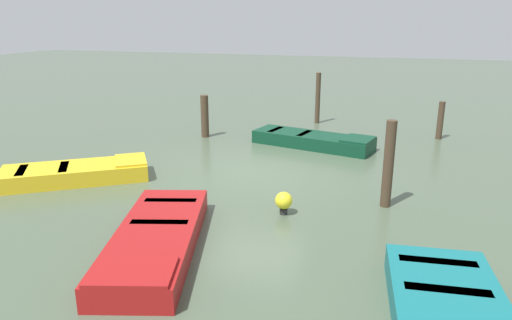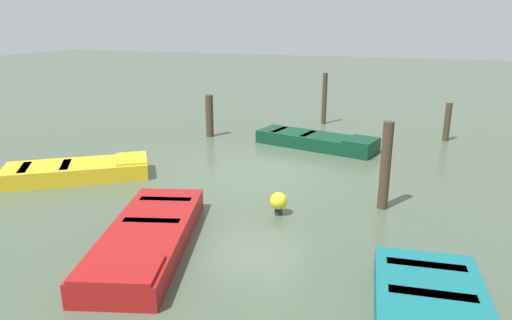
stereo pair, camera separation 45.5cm
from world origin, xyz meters
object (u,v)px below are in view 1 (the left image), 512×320
object	(u,v)px
rowboat_yellow	(77,173)
rowboat_red	(156,239)
mooring_piling_near_left	(440,120)
marker_buoy	(284,201)
mooring_piling_mid_left	(205,116)
mooring_piling_center	(388,164)
rowboat_dark_green	(313,140)
rowboat_teal	(450,312)
mooring_piling_near_right	(318,98)

from	to	relation	value
rowboat_yellow	rowboat_red	xyz separation A→B (m)	(-2.67, -3.69, -0.00)
mooring_piling_near_left	marker_buoy	xyz separation A→B (m)	(-7.71, 3.40, -0.35)
mooring_piling_mid_left	mooring_piling_center	bearing A→B (deg)	-126.25
rowboat_dark_green	rowboat_teal	bearing A→B (deg)	-54.83
marker_buoy	rowboat_red	bearing A→B (deg)	142.14
rowboat_teal	mooring_piling_center	distance (m)	4.19
rowboat_yellow	mooring_piling_near_left	bearing A→B (deg)	5.09
rowboat_teal	marker_buoy	xyz separation A→B (m)	(2.92, 2.98, 0.07)
mooring_piling_near_right	mooring_piling_near_left	world-z (taller)	mooring_piling_near_right
rowboat_dark_green	rowboat_yellow	xyz separation A→B (m)	(-5.00, 4.99, 0.00)
rowboat_teal	rowboat_yellow	bearing A→B (deg)	-118.28
rowboat_dark_green	marker_buoy	distance (m)	5.47
rowboat_yellow	rowboat_red	size ratio (longest dim) A/B	0.87
rowboat_yellow	mooring_piling_mid_left	world-z (taller)	mooring_piling_mid_left
mooring_piling_near_left	mooring_piling_mid_left	size ratio (longest dim) A/B	0.89
rowboat_dark_green	rowboat_red	bearing A→B (deg)	-86.55
rowboat_dark_green	mooring_piling_near_right	size ratio (longest dim) A/B	2.04
mooring_piling_center	rowboat_dark_green	bearing A→B (deg)	28.87
mooring_piling_near_left	mooring_piling_mid_left	world-z (taller)	mooring_piling_mid_left
marker_buoy	mooring_piling_near_right	bearing A→B (deg)	6.08
mooring_piling_center	mooring_piling_mid_left	size ratio (longest dim) A/B	1.32
mooring_piling_center	marker_buoy	distance (m)	2.35
rowboat_yellow	rowboat_teal	bearing A→B (deg)	-56.28
rowboat_teal	mooring_piling_center	size ratio (longest dim) A/B	1.59
rowboat_red	marker_buoy	distance (m)	2.80
mooring_piling_near_left	mooring_piling_center	bearing A→B (deg)	167.91
rowboat_red	mooring_piling_center	xyz separation A→B (m)	(3.30, -3.70, 0.73)
mooring_piling_near_right	mooring_piling_mid_left	bearing A→B (deg)	135.89
rowboat_teal	mooring_piling_center	bearing A→B (deg)	-172.34
mooring_piling_near_right	mooring_piling_mid_left	xyz separation A→B (m)	(-3.34, 3.24, -0.25)
rowboat_teal	mooring_piling_mid_left	bearing A→B (deg)	-146.29
rowboat_yellow	mooring_piling_center	bearing A→B (deg)	-29.50
rowboat_red	rowboat_dark_green	bearing A→B (deg)	153.92
rowboat_dark_green	rowboat_red	world-z (taller)	same
marker_buoy	rowboat_yellow	bearing A→B (deg)	85.17
rowboat_red	rowboat_yellow	bearing A→B (deg)	-142.39
rowboat_dark_green	mooring_piling_mid_left	distance (m)	3.80
rowboat_teal	mooring_piling_near_left	size ratio (longest dim) A/B	2.38
mooring_piling_near_left	rowboat_yellow	bearing A→B (deg)	129.44
rowboat_dark_green	mooring_piling_center	world-z (taller)	mooring_piling_center
rowboat_teal	rowboat_red	bearing A→B (deg)	-104.92
rowboat_red	mooring_piling_center	size ratio (longest dim) A/B	2.14
mooring_piling_near_left	rowboat_teal	bearing A→B (deg)	177.74
rowboat_yellow	mooring_piling_near_right	world-z (taller)	mooring_piling_near_right
mooring_piling_near_right	mooring_piling_near_left	xyz separation A→B (m)	(-1.25, -4.36, -0.33)
rowboat_teal	mooring_piling_center	xyz separation A→B (m)	(4.01, 1.00, 0.73)
rowboat_yellow	rowboat_red	bearing A→B (deg)	-70.23
mooring_piling_near_right	mooring_piling_center	xyz separation A→B (m)	(-7.87, -2.94, -0.02)
mooring_piling_near_right	mooring_piling_center	world-z (taller)	mooring_piling_near_right
mooring_piling_near_right	rowboat_yellow	bearing A→B (deg)	152.32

